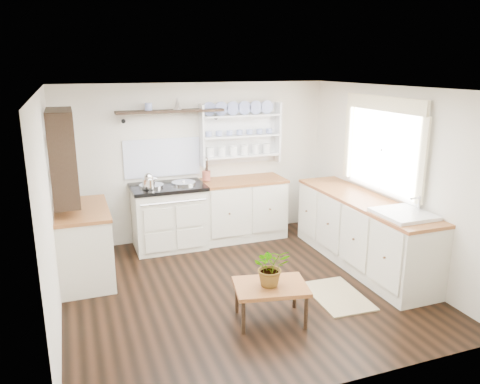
# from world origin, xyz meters

# --- Properties ---
(floor) EXTENTS (4.00, 3.80, 0.01)m
(floor) POSITION_xyz_m (0.00, 0.00, 0.00)
(floor) COLOR black
(floor) RESTS_ON ground
(wall_back) EXTENTS (4.00, 0.02, 2.30)m
(wall_back) POSITION_xyz_m (0.00, 1.90, 1.15)
(wall_back) COLOR beige
(wall_back) RESTS_ON ground
(wall_right) EXTENTS (0.02, 3.80, 2.30)m
(wall_right) POSITION_xyz_m (2.00, 0.00, 1.15)
(wall_right) COLOR beige
(wall_right) RESTS_ON ground
(wall_left) EXTENTS (0.02, 3.80, 2.30)m
(wall_left) POSITION_xyz_m (-2.00, 0.00, 1.15)
(wall_left) COLOR beige
(wall_left) RESTS_ON ground
(ceiling) EXTENTS (4.00, 3.80, 0.01)m
(ceiling) POSITION_xyz_m (0.00, 0.00, 2.30)
(ceiling) COLOR white
(ceiling) RESTS_ON wall_back
(window) EXTENTS (0.08, 1.55, 1.22)m
(window) POSITION_xyz_m (1.95, 0.15, 1.56)
(window) COLOR white
(window) RESTS_ON wall_right
(aga_cooker) EXTENTS (1.02, 0.71, 0.95)m
(aga_cooker) POSITION_xyz_m (-0.52, 1.57, 0.47)
(aga_cooker) COLOR beige
(aga_cooker) RESTS_ON floor
(back_cabinets) EXTENTS (1.27, 0.63, 0.90)m
(back_cabinets) POSITION_xyz_m (0.60, 1.60, 0.46)
(back_cabinets) COLOR beige
(back_cabinets) RESTS_ON floor
(right_cabinets) EXTENTS (0.62, 2.43, 0.90)m
(right_cabinets) POSITION_xyz_m (1.70, 0.10, 0.46)
(right_cabinets) COLOR beige
(right_cabinets) RESTS_ON floor
(belfast_sink) EXTENTS (0.55, 0.60, 0.45)m
(belfast_sink) POSITION_xyz_m (1.70, -0.65, 0.80)
(belfast_sink) COLOR white
(belfast_sink) RESTS_ON right_cabinets
(left_cabinets) EXTENTS (0.62, 1.13, 0.90)m
(left_cabinets) POSITION_xyz_m (-1.70, 0.90, 0.46)
(left_cabinets) COLOR beige
(left_cabinets) RESTS_ON floor
(plate_rack) EXTENTS (1.20, 0.22, 0.90)m
(plate_rack) POSITION_xyz_m (0.65, 1.86, 1.56)
(plate_rack) COLOR white
(plate_rack) RESTS_ON wall_back
(high_shelf) EXTENTS (1.50, 0.29, 0.16)m
(high_shelf) POSITION_xyz_m (-0.40, 1.78, 1.91)
(high_shelf) COLOR black
(high_shelf) RESTS_ON wall_back
(left_shelving) EXTENTS (0.28, 0.80, 1.05)m
(left_shelving) POSITION_xyz_m (-1.84, 0.90, 1.55)
(left_shelving) COLOR black
(left_shelving) RESTS_ON wall_left
(kettle) EXTENTS (0.17, 0.17, 0.20)m
(kettle) POSITION_xyz_m (-0.80, 1.45, 1.03)
(kettle) COLOR silver
(kettle) RESTS_ON aga_cooker
(utensil_crock) EXTENTS (0.12, 0.12, 0.14)m
(utensil_crock) POSITION_xyz_m (0.07, 1.68, 0.98)
(utensil_crock) COLOR #A34F3C
(utensil_crock) RESTS_ON back_cabinets
(center_table) EXTENTS (0.82, 0.65, 0.39)m
(center_table) POSITION_xyz_m (0.02, -0.78, 0.35)
(center_table) COLOR brown
(center_table) RESTS_ON floor
(potted_plant) EXTENTS (0.42, 0.38, 0.40)m
(potted_plant) POSITION_xyz_m (0.02, -0.78, 0.60)
(potted_plant) COLOR #3F7233
(potted_plant) RESTS_ON center_table
(floor_rug) EXTENTS (0.59, 0.87, 0.02)m
(floor_rug) POSITION_xyz_m (0.94, -0.58, 0.01)
(floor_rug) COLOR olive
(floor_rug) RESTS_ON floor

